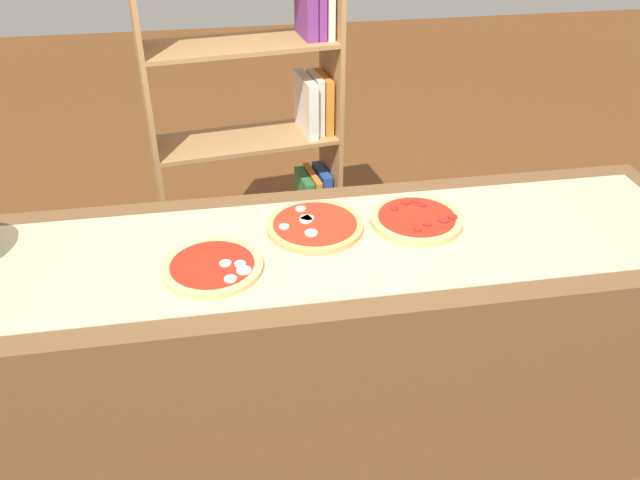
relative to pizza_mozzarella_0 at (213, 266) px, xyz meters
The scene contains 7 objects.
ground_plane 0.96m from the pizza_mozzarella_0, 12.81° to the left, with size 12.00×12.00×0.00m, color brown.
counter 0.57m from the pizza_mozzarella_0, 12.81° to the left, with size 2.53×0.73×0.89m, color brown.
parchment_paper 0.34m from the pizza_mozzarella_0, 12.81° to the left, with size 2.40×0.57×0.00m, color tan.
pizza_mozzarella_0 is the anchor object (origin of this frame).
pizza_mozzarella_1 0.37m from the pizza_mozzarella_0, 27.44° to the left, with size 0.31×0.31×0.03m.
pizza_pepperoni_2 0.68m from the pizza_mozzarella_0, 13.08° to the left, with size 0.30×0.30×0.03m.
bookshelf 1.10m from the pizza_mozzarella_0, 75.49° to the left, with size 0.83×0.40×1.67m.
Camera 1 is at (-0.28, -1.69, 2.01)m, focal length 36.90 mm.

